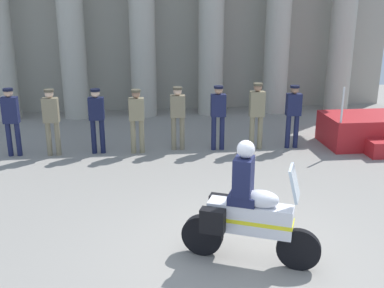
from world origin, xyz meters
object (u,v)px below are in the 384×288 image
object	(u,v)px
officer_in_row_3	(137,116)
motorcycle_with_rider	(245,212)
officer_in_row_2	(97,116)
officer_in_row_6	(257,111)
officer_in_row_0	(11,117)
officer_in_row_7	(293,111)
officer_in_row_1	(51,117)
officer_in_row_4	(178,113)
officer_in_row_5	(218,113)

from	to	relation	value
officer_in_row_3	motorcycle_with_rider	world-z (taller)	motorcycle_with_rider
officer_in_row_2	motorcycle_with_rider	size ratio (longest dim) A/B	0.85
officer_in_row_6	officer_in_row_0	bearing A→B (deg)	0.49
officer_in_row_0	officer_in_row_7	distance (m)	7.15
officer_in_row_1	officer_in_row_0	bearing A→B (deg)	-3.06
officer_in_row_2	officer_in_row_7	distance (m)	5.07
officer_in_row_4	officer_in_row_7	bearing A→B (deg)	178.49
officer_in_row_0	officer_in_row_3	xyz separation A→B (m)	(3.09, -0.11, -0.04)
officer_in_row_4	officer_in_row_7	world-z (taller)	officer_in_row_7
officer_in_row_0	officer_in_row_1	world-z (taller)	officer_in_row_0
officer_in_row_5	officer_in_row_6	distance (m)	1.00
officer_in_row_4	officer_in_row_7	distance (m)	3.02
officer_in_row_1	officer_in_row_5	bearing A→B (deg)	-178.15
officer_in_row_3	officer_in_row_7	world-z (taller)	officer_in_row_7
officer_in_row_4	officer_in_row_7	size ratio (longest dim) A/B	0.99
motorcycle_with_rider	officer_in_row_2	bearing A→B (deg)	139.15
officer_in_row_0	officer_in_row_1	size ratio (longest dim) A/B	1.02
officer_in_row_5	officer_in_row_7	distance (m)	1.98
officer_in_row_6	officer_in_row_7	bearing A→B (deg)	-177.45
officer_in_row_4	officer_in_row_6	size ratio (longest dim) A/B	0.95
officer_in_row_1	officer_in_row_5	distance (m)	4.19
officer_in_row_6	officer_in_row_7	world-z (taller)	officer_in_row_6
officer_in_row_0	officer_in_row_2	world-z (taller)	officer_in_row_0
officer_in_row_3	officer_in_row_7	bearing A→B (deg)	-178.35
officer_in_row_2	officer_in_row_3	size ratio (longest dim) A/B	1.01
officer_in_row_0	officer_in_row_3	world-z (taller)	officer_in_row_0
officer_in_row_1	motorcycle_with_rider	bearing A→B (deg)	126.33
officer_in_row_1	officer_in_row_5	size ratio (longest dim) A/B	1.00
officer_in_row_3	motorcycle_with_rider	size ratio (longest dim) A/B	0.84
officer_in_row_0	officer_in_row_7	bearing A→B (deg)	-179.23
officer_in_row_1	officer_in_row_4	bearing A→B (deg)	-175.85
officer_in_row_0	motorcycle_with_rider	xyz separation A→B (m)	(4.69, -5.46, -0.22)
officer_in_row_2	officer_in_row_4	distance (m)	2.05
officer_in_row_2	officer_in_row_3	xyz separation A→B (m)	(1.00, -0.09, -0.01)
motorcycle_with_rider	officer_in_row_0	bearing A→B (deg)	154.23
officer_in_row_3	officer_in_row_6	size ratio (longest dim) A/B	0.94
officer_in_row_2	officer_in_row_5	world-z (taller)	officer_in_row_5
officer_in_row_2	officer_in_row_6	world-z (taller)	officer_in_row_6
officer_in_row_4	officer_in_row_2	bearing A→B (deg)	3.76
officer_in_row_4	officer_in_row_3	bearing A→B (deg)	10.66
officer_in_row_1	officer_in_row_5	world-z (taller)	officer_in_row_1
officer_in_row_7	motorcycle_with_rider	xyz separation A→B (m)	(-2.46, -5.34, -0.19)
officer_in_row_2	motorcycle_with_rider	distance (m)	6.03
officer_in_row_7	motorcycle_with_rider	size ratio (longest dim) A/B	0.85
officer_in_row_0	officer_in_row_5	size ratio (longest dim) A/B	1.02
officer_in_row_1	officer_in_row_4	distance (m)	3.16
officer_in_row_2	officer_in_row_3	distance (m)	1.01
officer_in_row_0	motorcycle_with_rider	world-z (taller)	motorcycle_with_rider
officer_in_row_0	officer_in_row_1	xyz separation A→B (m)	(0.98, -0.08, -0.01)
officer_in_row_2	officer_in_row_1	bearing A→B (deg)	4.88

